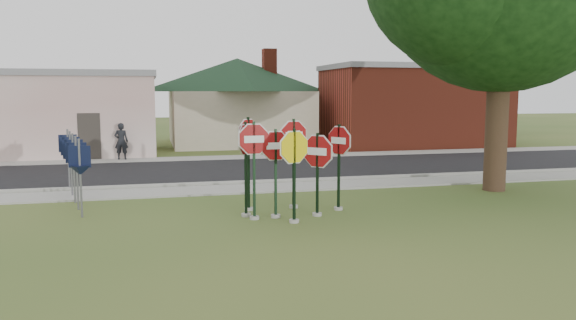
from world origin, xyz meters
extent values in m
plane|color=#34531F|center=(0.00, 0.00, 0.00)|extent=(120.00, 120.00, 0.00)
cube|color=gray|center=(0.00, 5.50, 0.03)|extent=(60.00, 1.60, 0.06)
cube|color=black|center=(0.00, 10.00, 0.02)|extent=(60.00, 7.00, 0.04)
cube|color=gray|center=(0.00, 14.30, 0.03)|extent=(60.00, 1.60, 0.06)
cube|color=gray|center=(0.00, 6.50, 0.07)|extent=(60.00, 0.20, 0.14)
cylinder|color=#98968E|center=(-0.24, 1.29, 0.04)|extent=(0.24, 0.24, 0.08)
cube|color=black|center=(-0.24, 1.29, 1.12)|extent=(0.06, 0.05, 2.25)
cylinder|color=white|center=(-0.24, 1.29, 1.83)|extent=(1.05, 0.08, 1.05)
cylinder|color=maroon|center=(-0.24, 1.29, 1.83)|extent=(0.97, 0.08, 0.97)
cube|color=white|center=(-0.24, 1.29, 1.83)|extent=(0.48, 0.04, 0.17)
cylinder|color=#98968E|center=(0.08, 0.65, 0.04)|extent=(0.24, 0.24, 0.08)
cube|color=black|center=(0.08, 0.65, 1.15)|extent=(0.07, 0.07, 2.29)
cylinder|color=white|center=(0.08, 0.65, 1.84)|extent=(1.06, 0.39, 1.12)
cylinder|color=yellow|center=(0.08, 0.65, 1.84)|extent=(0.98, 0.36, 1.04)
cylinder|color=#98968E|center=(-0.79, 1.23, 0.04)|extent=(0.24, 0.24, 0.08)
cube|color=black|center=(-0.79, 1.23, 1.22)|extent=(0.06, 0.05, 2.44)
cylinder|color=white|center=(-0.79, 1.23, 2.01)|extent=(1.08, 0.07, 1.08)
cylinder|color=maroon|center=(-0.79, 1.23, 2.01)|extent=(1.00, 0.07, 1.00)
cube|color=white|center=(-0.79, 1.23, 2.01)|extent=(0.50, 0.04, 0.17)
cylinder|color=#98968E|center=(0.84, 1.24, 0.04)|extent=(0.24, 0.24, 0.08)
cube|color=black|center=(0.84, 1.24, 1.07)|extent=(0.08, 0.08, 2.13)
cylinder|color=white|center=(0.84, 1.24, 1.67)|extent=(0.83, 0.85, 1.18)
cylinder|color=maroon|center=(0.84, 1.24, 1.67)|extent=(0.78, 0.80, 1.09)
cube|color=white|center=(0.84, 1.24, 1.67)|extent=(0.39, 0.40, 0.19)
cylinder|color=#98968E|center=(0.50, 2.34, 0.04)|extent=(0.24, 0.24, 0.08)
cube|color=black|center=(0.50, 2.34, 1.22)|extent=(0.07, 0.06, 2.44)
cylinder|color=white|center=(0.50, 2.34, 2.00)|extent=(1.08, 0.23, 1.10)
cylinder|color=maroon|center=(0.50, 2.34, 2.00)|extent=(1.00, 0.22, 1.02)
cube|color=white|center=(0.50, 2.34, 2.00)|extent=(0.50, 0.11, 0.18)
cylinder|color=#98968E|center=(-0.75, 2.31, 0.04)|extent=(0.24, 0.24, 0.08)
cube|color=black|center=(-0.75, 2.31, 1.25)|extent=(0.08, 0.08, 2.51)
cylinder|color=white|center=(-0.75, 2.31, 2.11)|extent=(0.80, 0.59, 0.98)
cylinder|color=maroon|center=(-0.75, 2.31, 2.11)|extent=(0.74, 0.55, 0.90)
cube|color=white|center=(-0.75, 2.31, 2.11)|extent=(0.37, 0.27, 0.16)
cylinder|color=#98968E|center=(1.61, 1.80, 0.04)|extent=(0.24, 0.24, 0.08)
cube|color=black|center=(1.61, 1.80, 1.16)|extent=(0.07, 0.08, 2.31)
cylinder|color=white|center=(1.61, 1.80, 1.88)|extent=(0.57, 0.93, 1.08)
cylinder|color=maroon|center=(1.61, 1.80, 1.88)|extent=(0.53, 0.87, 1.00)
cube|color=white|center=(1.61, 1.80, 1.88)|extent=(0.26, 0.43, 0.17)
cylinder|color=#98968E|center=(-0.94, 1.60, 0.04)|extent=(0.24, 0.24, 0.08)
cube|color=black|center=(-0.94, 1.60, 1.21)|extent=(0.07, 0.08, 2.42)
cylinder|color=white|center=(-0.94, 1.60, 1.97)|extent=(0.63, 0.93, 1.11)
cylinder|color=maroon|center=(-0.94, 1.60, 1.97)|extent=(0.59, 0.86, 1.02)
cube|color=white|center=(-0.94, 1.60, 1.97)|extent=(0.29, 0.43, 0.18)
cube|color=#59595E|center=(-5.00, 2.50, 1.00)|extent=(0.05, 0.05, 2.00)
cube|color=black|center=(-5.00, 2.50, 1.55)|extent=(0.55, 0.13, 0.55)
cone|color=black|center=(-5.00, 2.50, 1.20)|extent=(0.65, 0.65, 0.25)
cube|color=#59595E|center=(-5.20, 3.50, 1.00)|extent=(0.05, 0.05, 2.00)
cube|color=black|center=(-5.20, 3.50, 1.55)|extent=(0.55, 0.09, 0.55)
cone|color=black|center=(-5.20, 3.50, 1.20)|extent=(0.62, 0.62, 0.25)
cube|color=#59595E|center=(-5.40, 4.50, 1.00)|extent=(0.05, 0.05, 2.00)
cube|color=black|center=(-5.40, 4.50, 1.55)|extent=(0.55, 0.05, 0.55)
cone|color=black|center=(-5.40, 4.50, 1.20)|extent=(0.58, 0.58, 0.25)
cube|color=#59595E|center=(-5.60, 5.50, 1.00)|extent=(0.05, 0.05, 2.00)
cube|color=black|center=(-5.60, 5.50, 1.55)|extent=(0.55, 0.05, 0.55)
cone|color=black|center=(-5.60, 5.50, 1.20)|extent=(0.58, 0.58, 0.25)
cube|color=#59595E|center=(-5.80, 6.50, 1.00)|extent=(0.05, 0.05, 2.00)
cube|color=black|center=(-5.80, 6.50, 1.55)|extent=(0.55, 0.09, 0.55)
cone|color=black|center=(-5.80, 6.50, 1.20)|extent=(0.62, 0.62, 0.25)
cube|color=silver|center=(-9.00, 18.00, 2.00)|extent=(12.00, 6.00, 4.00)
cube|color=gray|center=(-9.00, 18.00, 4.05)|extent=(12.20, 6.20, 0.30)
cube|color=#332D28|center=(-6.00, 15.02, 1.10)|extent=(1.00, 0.10, 2.20)
cube|color=#BDAE96|center=(2.00, 22.00, 1.60)|extent=(8.00, 8.00, 3.20)
pyramid|color=black|center=(2.00, 22.00, 5.20)|extent=(11.60, 11.60, 2.00)
cube|color=maroon|center=(4.00, 22.00, 5.00)|extent=(0.80, 0.80, 1.60)
cube|color=maroon|center=(12.00, 18.50, 2.25)|extent=(10.00, 6.00, 4.50)
cube|color=gray|center=(12.00, 18.50, 4.60)|extent=(10.20, 6.20, 0.30)
cube|color=white|center=(10.00, 15.55, 2.60)|extent=(2.00, 0.08, 0.90)
cylinder|color=#322216|center=(7.50, 3.50, 2.78)|extent=(0.70, 0.70, 5.56)
cylinder|color=#322216|center=(22.00, 26.00, 2.00)|extent=(0.50, 0.50, 4.00)
sphere|color=black|center=(22.00, 26.00, 5.60)|extent=(5.60, 5.60, 5.60)
imported|color=black|center=(-4.57, 14.57, 0.91)|extent=(0.66, 0.48, 1.69)
camera|label=1|loc=(-3.26, -12.29, 3.16)|focal=35.00mm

